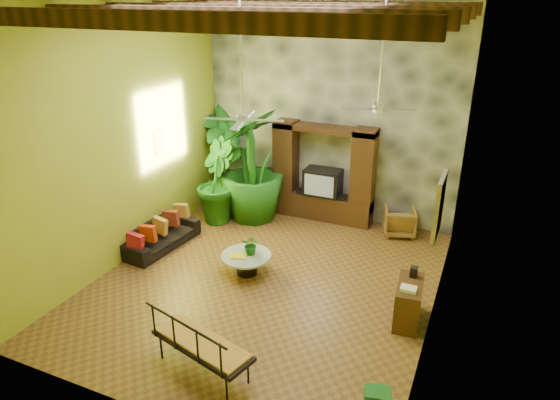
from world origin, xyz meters
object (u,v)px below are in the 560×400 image
at_px(entertainment_center, 323,180).
at_px(tall_plant_a, 225,154).
at_px(ceiling_fan_front, 242,106).
at_px(iron_bench, 199,343).
at_px(coffee_table, 246,261).
at_px(sofa, 161,235).
at_px(wicker_armchair, 399,222).
at_px(green_bin, 377,400).
at_px(side_console, 408,302).
at_px(ceiling_fan_back, 379,96).
at_px(tall_plant_c, 252,166).
at_px(tall_plant_b, 215,181).

distance_m(entertainment_center, tall_plant_a, 2.64).
xyz_separation_m(ceiling_fan_front, iron_bench, (0.38, -2.22, -2.87)).
distance_m(entertainment_center, coffee_table, 3.15).
bearing_deg(sofa, entertainment_center, -37.70).
distance_m(entertainment_center, iron_bench, 5.77).
distance_m(entertainment_center, wicker_armchair, 2.00).
relative_size(ceiling_fan_front, green_bin, 5.31).
bearing_deg(ceiling_fan_front, side_console, 4.73).
bearing_deg(ceiling_fan_back, tall_plant_c, 157.69).
bearing_deg(side_console, green_bin, -94.97).
relative_size(wicker_armchair, iron_bench, 0.41).
bearing_deg(tall_plant_a, green_bin, -45.69).
distance_m(ceiling_fan_back, coffee_table, 3.93).
xyz_separation_m(ceiling_fan_front, green_bin, (2.85, -1.85, -3.25)).
xyz_separation_m(coffee_table, side_console, (3.13, -0.27, 0.10)).
bearing_deg(green_bin, ceiling_fan_front, 146.95).
bearing_deg(iron_bench, green_bin, 23.44).
height_order(ceiling_fan_back, tall_plant_a, ceiling_fan_back).
height_order(wicker_armchair, green_bin, wicker_armchair).
bearing_deg(tall_plant_c, wicker_armchair, 8.40).
bearing_deg(coffee_table, side_console, -4.96).
bearing_deg(tall_plant_b, green_bin, -41.04).
bearing_deg(tall_plant_c, ceiling_fan_front, -65.39).
bearing_deg(ceiling_fan_back, green_bin, -73.09).
distance_m(ceiling_fan_back, tall_plant_c, 3.96).
height_order(tall_plant_c, side_console, tall_plant_c).
bearing_deg(tall_plant_a, tall_plant_c, -31.21).
distance_m(ceiling_fan_front, ceiling_fan_back, 2.41).
height_order(wicker_armchair, iron_bench, iron_bench).
height_order(tall_plant_a, tall_plant_c, tall_plant_c).
bearing_deg(tall_plant_b, tall_plant_a, 107.87).
bearing_deg(entertainment_center, iron_bench, -88.19).
bearing_deg(tall_plant_b, ceiling_fan_front, -49.59).
distance_m(ceiling_fan_front, wicker_armchair, 5.03).
xyz_separation_m(tall_plant_a, iron_bench, (2.81, -5.77, -0.73)).
distance_m(wicker_armchair, tall_plant_c, 3.58).
distance_m(entertainment_center, ceiling_fan_front, 4.30).
height_order(tall_plant_b, iron_bench, tall_plant_b).
distance_m(ceiling_fan_front, tall_plant_a, 4.80).
bearing_deg(ceiling_fan_front, tall_plant_c, 114.61).
height_order(ceiling_fan_back, tall_plant_b, ceiling_fan_back).
distance_m(ceiling_fan_front, tall_plant_b, 4.00).
bearing_deg(wicker_armchair, iron_bench, 55.43).
height_order(ceiling_fan_back, sofa, ceiling_fan_back).
bearing_deg(tall_plant_a, wicker_armchair, -2.14).
bearing_deg(entertainment_center, sofa, -133.51).
distance_m(sofa, tall_plant_b, 1.86).
bearing_deg(tall_plant_c, green_bin, -48.63).
distance_m(ceiling_fan_front, green_bin, 4.70).
bearing_deg(iron_bench, ceiling_fan_back, 84.71).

